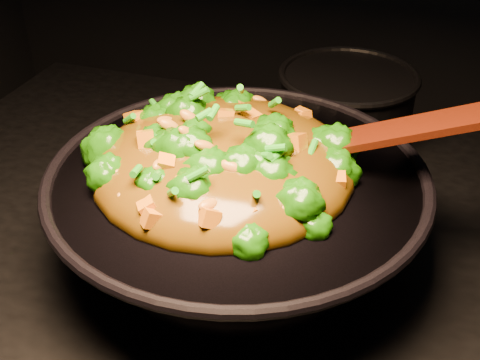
% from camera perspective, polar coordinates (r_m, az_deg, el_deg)
% --- Properties ---
extents(wok, '(0.53, 0.53, 0.13)m').
position_cam_1_polar(wok, '(0.75, -0.24, -3.40)').
color(wok, black).
rests_on(wok, stovetop).
extents(stir_fry, '(0.36, 0.36, 0.11)m').
position_cam_1_polar(stir_fry, '(0.70, -1.66, 4.69)').
color(stir_fry, '#1B6207').
rests_on(stir_fry, wok).
extents(spatula, '(0.31, 0.05, 0.13)m').
position_cam_1_polar(spatula, '(0.71, 13.88, 4.36)').
color(spatula, '#361A08').
rests_on(spatula, wok).
extents(back_pot, '(0.29, 0.29, 0.12)m').
position_cam_1_polar(back_pot, '(1.02, 9.96, 6.86)').
color(back_pot, black).
rests_on(back_pot, stovetop).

